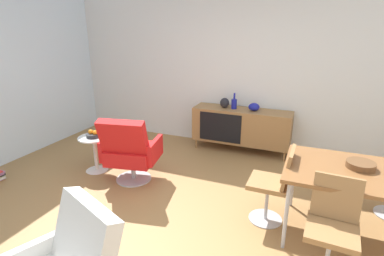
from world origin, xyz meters
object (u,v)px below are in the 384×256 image
dining_chair_front_left (332,225)px  lounge_chair_red (130,150)px  vase_ceramic_small (234,103)px  side_table_round (95,150)px  fruit_bowl (93,135)px  wooden_bowl_on_table (361,165)px  vase_cobalt (225,103)px  sideboard (241,126)px  dining_chair_near_window (274,182)px  dining_table (376,178)px  vase_sculptural_dark (254,107)px

dining_chair_front_left → lounge_chair_red: 2.54m
vase_ceramic_small → side_table_round: vase_ceramic_small is taller
side_table_round → fruit_bowl: bearing=-91.7°
dining_chair_front_left → fruit_bowl: (-3.10, 0.83, 0.09)m
wooden_bowl_on_table → dining_chair_front_left: 0.74m
vase_cobalt → wooden_bowl_on_table: (1.85, -1.73, -0.03)m
sideboard → side_table_round: size_ratio=3.08×
vase_cobalt → wooden_bowl_on_table: vase_cobalt is taller
sideboard → vase_ceramic_small: vase_ceramic_small is taller
lounge_chair_red → vase_cobalt: bearing=63.9°
vase_cobalt → dining_chair_near_window: (1.09, -1.81, -0.33)m
vase_cobalt → vase_ceramic_small: bearing=0.0°
vase_ceramic_small → side_table_round: (-1.63, -1.54, -0.49)m
dining_table → wooden_bowl_on_table: size_ratio=6.15×
vase_sculptural_dark → dining_chair_near_window: (0.60, -1.81, -0.31)m
dining_chair_near_window → lounge_chair_red: 1.90m
side_table_round → wooden_bowl_on_table: bearing=-3.2°
lounge_chair_red → fruit_bowl: lounge_chair_red is taller
vase_ceramic_small → wooden_bowl_on_table: bearing=-45.6°
dining_chair_near_window → fruit_bowl: 2.57m
dining_chair_near_window → side_table_round: (-2.56, 0.27, -0.15)m
vase_ceramic_small → dining_chair_near_window: bearing=-62.8°
dining_chair_near_window → dining_chair_front_left: same height
dining_table → lounge_chair_red: lounge_chair_red is taller
dining_table → dining_chair_front_left: bearing=-121.8°
vase_cobalt → dining_chair_near_window: 2.14m
lounge_chair_red → fruit_bowl: bearing=171.7°
dining_table → side_table_round: (-3.45, 0.27, -0.38)m
sideboard → vase_cobalt: vase_cobalt is taller
vase_sculptural_dark → dining_table: 2.35m
vase_sculptural_dark → fruit_bowl: vase_sculptural_dark is taller
wooden_bowl_on_table → lounge_chair_red: 2.67m
vase_cobalt → fruit_bowl: size_ratio=0.84×
dining_table → fruit_bowl: bearing=175.5°
dining_chair_front_left → dining_chair_near_window: bearing=134.2°
wooden_bowl_on_table → dining_chair_front_left: (-0.22, -0.64, -0.30)m
dining_chair_front_left → vase_ceramic_small: bearing=121.9°
vase_ceramic_small → lounge_chair_red: (-0.96, -1.64, -0.34)m
vase_sculptural_dark → side_table_round: size_ratio=0.34×
sideboard → vase_cobalt: 0.47m
dining_table → lounge_chair_red: 2.79m
sideboard → dining_chair_front_left: (1.33, -2.37, 0.03)m
lounge_chair_red → side_table_round: bearing=171.6°
vase_cobalt → side_table_round: size_ratio=0.32×
dining_chair_front_left → fruit_bowl: bearing=165.0°
sideboard → fruit_bowl: bearing=-138.9°
dining_chair_front_left → lounge_chair_red: bearing=163.3°
vase_ceramic_small → wooden_bowl_on_table: 2.42m
sideboard → vase_ceramic_small: (-0.14, 0.00, 0.37)m
dining_table → dining_chair_near_window: (-0.89, -0.00, -0.23)m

